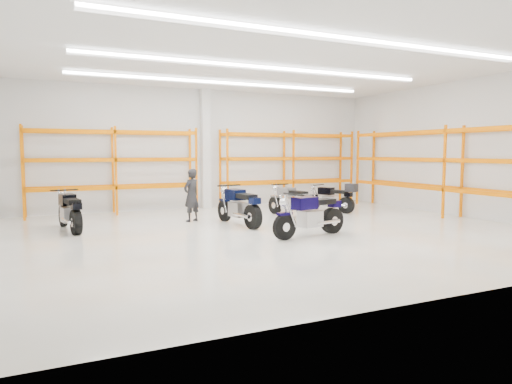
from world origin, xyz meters
name	(u,v)px	position (x,y,z in m)	size (l,w,h in m)	color
ground	(275,232)	(0.00, 0.00, 0.00)	(14.00, 14.00, 0.00)	beige
room_shell	(275,108)	(0.00, 0.03, 3.28)	(14.02, 12.02, 4.51)	silver
motorcycle_main	(313,216)	(0.61, -0.93, 0.52)	(2.26, 0.80, 1.12)	black
motorcycle_back_a	(70,212)	(-4.98, 2.42, 0.51)	(0.74, 2.21, 1.09)	black
motorcycle_back_b	(240,207)	(-0.43, 1.39, 0.54)	(0.77, 2.34, 1.15)	black
motorcycle_back_c	(291,202)	(1.79, 2.32, 0.50)	(0.75, 2.15, 1.06)	black
motorcycle_back_d	(334,198)	(3.74, 2.75, 0.50)	(1.07, 1.93, 1.05)	black
standing_man	(192,195)	(-1.48, 2.74, 0.81)	(0.59, 0.39, 1.63)	black
structural_column	(206,149)	(0.00, 5.82, 2.25)	(0.32, 0.32, 4.50)	white
pallet_racking_back_left	(114,162)	(-3.40, 5.48, 1.79)	(5.67, 0.87, 3.00)	#FC7600
pallet_racking_back_right	(289,161)	(3.40, 5.48, 1.79)	(5.67, 0.87, 3.00)	#FC7600
pallet_racking_side	(454,162)	(6.48, 0.00, 1.81)	(0.87, 9.07, 3.00)	#FC7600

